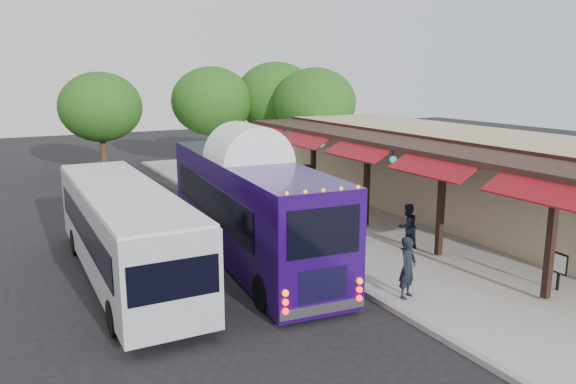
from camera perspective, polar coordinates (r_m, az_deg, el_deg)
ground at (r=16.68m, az=5.22°, el=-8.97°), size 90.00×90.00×0.00m
sidewalk at (r=22.53m, az=10.39°, el=-3.30°), size 10.00×40.00×0.15m
curb at (r=19.95m, az=-0.93°, el=-5.12°), size 0.20×40.00×0.16m
station_shelter at (r=24.35m, az=16.83°, el=1.80°), size 8.15×20.00×3.60m
coach_bus at (r=18.16m, az=-4.03°, el=-0.99°), size 3.21×11.06×3.49m
city_bus at (r=17.00m, az=-16.33°, el=-3.63°), size 2.30×10.22×2.74m
ped_a at (r=15.13m, az=12.07°, el=-7.51°), size 0.71×0.61×1.65m
ped_b at (r=19.18m, az=12.02°, el=-3.45°), size 0.81×0.65×1.56m
ped_c at (r=17.74m, az=4.51°, el=-4.09°), size 1.13×0.72×1.79m
ped_d at (r=24.54m, az=1.97°, el=0.63°), size 1.42×1.25×1.91m
sign_board at (r=16.96m, az=25.86°, el=-6.71°), size 0.08×0.48×1.06m
tree_left at (r=35.03m, az=-7.73°, el=9.10°), size 4.94×4.94×6.32m
tree_mid at (r=36.18m, az=-1.23°, el=9.62°), size 5.18×5.18×6.63m
tree_right at (r=33.77m, az=2.75°, el=9.01°), size 4.89×4.89×6.26m
tree_far at (r=34.23m, az=-18.51°, el=8.18°), size 4.70×4.70×6.01m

